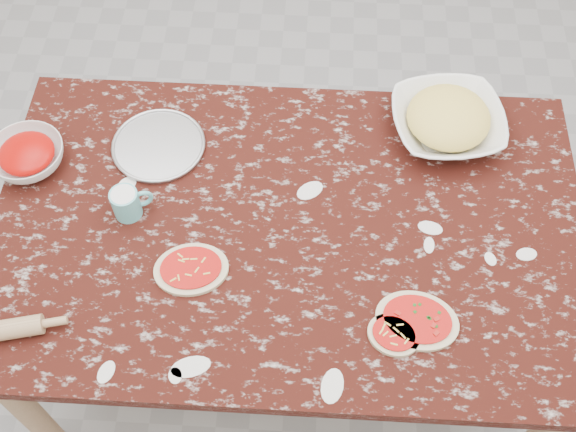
# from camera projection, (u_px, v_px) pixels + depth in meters

# --- Properties ---
(ground) EXTENTS (4.00, 4.00, 0.00)m
(ground) POSITION_uv_depth(u_px,v_px,m) (288.00, 337.00, 2.55)
(ground) COLOR gray
(worktable) EXTENTS (1.60, 1.00, 0.75)m
(worktable) POSITION_uv_depth(u_px,v_px,m) (288.00, 242.00, 1.98)
(worktable) COLOR black
(worktable) RESTS_ON ground
(pizza_tray) EXTENTS (0.30, 0.30, 0.01)m
(pizza_tray) POSITION_uv_depth(u_px,v_px,m) (159.00, 146.00, 2.06)
(pizza_tray) COLOR #B2B2B7
(pizza_tray) RESTS_ON worktable
(sauce_bowl) EXTENTS (0.26, 0.26, 0.07)m
(sauce_bowl) POSITION_uv_depth(u_px,v_px,m) (28.00, 156.00, 2.00)
(sauce_bowl) COLOR white
(sauce_bowl) RESTS_ON worktable
(cheese_bowl) EXTENTS (0.37, 0.37, 0.08)m
(cheese_bowl) POSITION_uv_depth(u_px,v_px,m) (447.00, 123.00, 2.06)
(cheese_bowl) COLOR white
(cheese_bowl) RESTS_ON worktable
(flour_mug) EXTENTS (0.11, 0.08, 0.09)m
(flour_mug) POSITION_uv_depth(u_px,v_px,m) (127.00, 203.00, 1.90)
(flour_mug) COLOR #5DBBC0
(flour_mug) RESTS_ON worktable
(pizza_left) EXTENTS (0.22, 0.18, 0.02)m
(pizza_left) POSITION_uv_depth(u_px,v_px,m) (191.00, 269.00, 1.84)
(pizza_left) COLOR beige
(pizza_left) RESTS_ON worktable
(pizza_mid) EXTENTS (0.16, 0.15, 0.02)m
(pizza_mid) POSITION_uv_depth(u_px,v_px,m) (393.00, 335.00, 1.74)
(pizza_mid) COLOR beige
(pizza_mid) RESTS_ON worktable
(pizza_right) EXTENTS (0.23, 0.19, 0.02)m
(pizza_right) POSITION_uv_depth(u_px,v_px,m) (417.00, 320.00, 1.76)
(pizza_right) COLOR beige
(pizza_right) RESTS_ON worktable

